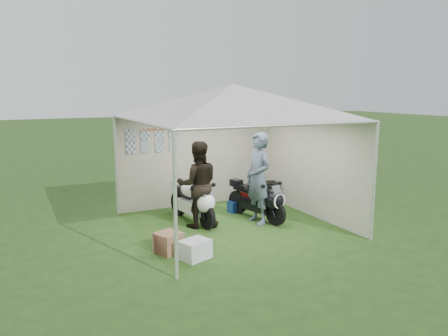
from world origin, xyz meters
The scene contains 10 objects.
ground centered at (0.00, 0.00, 0.00)m, with size 80.00×80.00×0.00m, color #27431A.
canopy_tent centered at (0.00, 0.03, 2.58)m, with size 5.66×5.66×3.00m.
motorcycle_white centered at (-0.65, 0.56, 0.50)m, with size 0.54×1.83×0.90m.
motorcycle_black centered at (0.73, 0.12, 0.49)m, with size 0.64×1.77×0.88m.
paddock_stand centered at (0.56, 0.92, 0.13)m, with size 0.36×0.22×0.27m, color blue.
person_dark_jacket centered at (-0.68, 0.28, 0.92)m, with size 0.89×0.69×1.83m, color black.
person_blue_jacket centered at (0.60, -0.05, 1.00)m, with size 0.73×0.48×1.99m, color slate.
equipment_box centered at (1.70, 1.36, 0.27)m, with size 0.53×0.43×0.53m, color black.
crate_0 centered at (-1.43, -1.37, 0.16)m, with size 0.49×0.38×0.33m, color silver.
crate_1 centered at (-1.75, -0.90, 0.18)m, with size 0.41×0.41×0.37m, color #886146.
Camera 1 is at (-4.14, -8.02, 2.87)m, focal length 35.00 mm.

